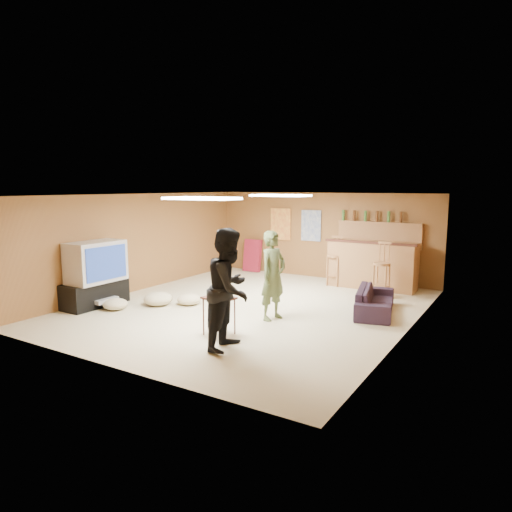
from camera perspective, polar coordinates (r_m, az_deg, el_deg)
The scene contains 32 objects.
ground at distance 9.04m, azimuth -0.66°, elevation -6.44°, with size 7.00×7.00×0.00m, color #BCB18F.
ceiling at distance 8.73m, azimuth -0.69°, elevation 7.64°, with size 6.00×7.00×0.02m, color silver.
wall_back at distance 11.91m, azimuth 8.28°, elevation 2.53°, with size 6.00×0.02×2.20m, color brown.
wall_front at distance 6.18m, azimuth -18.15°, elevation -3.53°, with size 6.00×0.02×2.20m, color brown.
wall_left at distance 10.70m, azimuth -14.44°, elevation 1.66°, with size 0.02×7.00×2.20m, color brown.
wall_right at distance 7.69m, azimuth 18.67°, elevation -1.22°, with size 0.02×7.00×2.20m, color brown.
tv_stand at distance 9.66m, azimuth -19.46°, elevation -4.44°, with size 0.55×1.30×0.50m, color black.
dvd_box at distance 9.51m, azimuth -18.58°, elevation -5.21°, with size 0.35×0.50×0.08m, color #B2B2B7.
tv_body at distance 9.48m, azimuth -19.39°, elevation -0.67°, with size 0.60×1.10×0.80m, color #B2B2B7.
tv_screen at distance 9.25m, azimuth -18.17°, elevation -0.84°, with size 0.02×0.95×0.65m, color navy.
bar_counter at distance 10.97m, azimuth 14.31°, elevation -1.08°, with size 2.00×0.60×1.10m, color #966236.
bar_lip at distance 10.65m, azimuth 14.02°, elevation 1.64°, with size 2.10×0.12×0.05m, color #3C1B13.
bar_shelf at distance 11.28m, azimuth 15.17°, elevation 4.02°, with size 2.00×0.18×0.05m, color #966236.
bar_backing at distance 11.33m, azimuth 15.13°, elevation 2.51°, with size 2.00×0.14×0.60m, color #966236.
poster_left at distance 12.37m, azimuth 3.10°, elevation 4.00°, with size 0.60×0.03×0.85m, color #BF3F26.
poster_right at distance 11.97m, azimuth 6.91°, elevation 3.79°, with size 0.55×0.03×0.80m, color #334C99.
folding_chair_stack at distance 12.73m, azimuth -0.45°, elevation 0.07°, with size 0.50×0.14×0.90m, color maroon.
ceiling_panel_front at distance 7.50m, azimuth -6.81°, elevation 7.17°, with size 1.20×0.60×0.04m, color white.
ceiling_panel_back at distance 9.77m, azimuth 3.07°, elevation 7.56°, with size 1.20×0.60×0.04m, color white.
person_olive at distance 8.10m, azimuth 2.15°, elevation -2.45°, with size 0.58×0.38×1.59m, color #4B5A34.
person_black at distance 6.65m, azimuth -3.32°, elevation -4.13°, with size 0.86×0.67×1.78m, color black.
sofa at distance 8.90m, azimuth 14.68°, elevation -5.40°, with size 1.63×0.64×0.48m, color black.
tray_table at distance 7.39m, azimuth -4.63°, elevation -7.46°, with size 0.47×0.38×0.62m, color #3C1B13.
cup_red_near at distance 7.40m, azimuth -5.00°, elevation -4.54°, with size 0.08×0.08×0.11m, color red.
cup_red_far at distance 7.20m, azimuth -4.34°, elevation -4.86°, with size 0.09×0.09×0.12m, color red.
cup_blue at distance 7.33m, azimuth -3.34°, elevation -4.63°, with size 0.08×0.08×0.11m, color navy.
bar_stool_left at distance 11.07m, azimuth 9.78°, elevation -0.85°, with size 0.35×0.35×1.10m, color #966236, non-canonical shape.
bar_stool_right at distance 10.14m, azimuth 15.42°, elevation -1.77°, with size 0.36×0.36×1.15m, color #966236, non-canonical shape.
cushion_near_tv at distance 9.39m, azimuth -12.14°, elevation -5.25°, with size 0.57×0.57×0.26m, color tan.
cushion_mid at distance 9.33m, azimuth -8.38°, elevation -5.38°, with size 0.48×0.48×0.22m, color tan.
cushion_far at distance 9.28m, azimuth -17.16°, elevation -5.77°, with size 0.47×0.47×0.21m, color tan.
bottle_row at distance 11.31m, azimuth 14.19°, elevation 4.86°, with size 1.48×0.08×0.26m, color #3F7233, non-canonical shape.
Camera 1 is at (4.62, -7.41, 2.37)m, focal length 32.00 mm.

